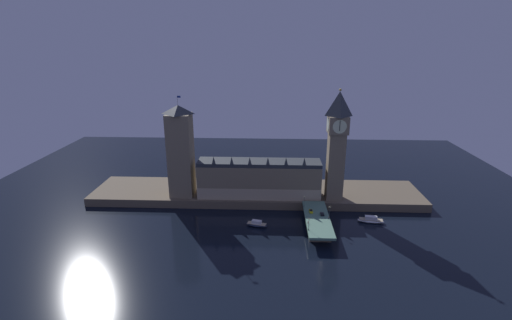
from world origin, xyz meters
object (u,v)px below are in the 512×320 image
(car_northbound_lead, at_px, (311,211))
(car_southbound_trail, at_px, (322,214))
(clock_tower, at_px, (337,142))
(pedestrian_near_rail, at_px, (308,222))
(street_lamp_mid, at_px, (330,211))
(boat_downstream, at_px, (371,220))
(victoria_tower, at_px, (181,151))
(pedestrian_mid_walk, at_px, (329,218))
(boat_upstream, at_px, (257,224))
(street_lamp_near, at_px, (309,222))
(street_lamp_far, at_px, (304,200))

(car_northbound_lead, height_order, car_southbound_trail, car_southbound_trail)
(clock_tower, distance_m, pedestrian_near_rail, 56.03)
(street_lamp_mid, xyz_separation_m, boat_downstream, (26.06, 8.71, -9.71))
(victoria_tower, height_order, car_southbound_trail, victoria_tower)
(pedestrian_mid_walk, bearing_deg, victoria_tower, 158.54)
(pedestrian_mid_walk, xyz_separation_m, boat_downstream, (26.46, 10.40, -6.12))
(victoria_tower, distance_m, boat_upstream, 68.67)
(boat_upstream, bearing_deg, pedestrian_near_rail, -16.74)
(car_southbound_trail, distance_m, street_lamp_mid, 6.29)
(car_northbound_lead, bearing_deg, boat_downstream, 2.51)
(car_northbound_lead, distance_m, pedestrian_mid_walk, 12.69)
(car_northbound_lead, bearing_deg, pedestrian_near_rail, -101.62)
(clock_tower, bearing_deg, street_lamp_mid, -102.84)
(victoria_tower, relative_size, pedestrian_near_rail, 41.01)
(clock_tower, xyz_separation_m, car_northbound_lead, (-16.70, -24.41, -35.07))
(victoria_tower, xyz_separation_m, boat_downstream, (116.99, -25.19, -33.58))
(pedestrian_mid_walk, relative_size, street_lamp_mid, 0.23)
(street_lamp_near, distance_m, boat_downstream, 46.52)
(car_northbound_lead, bearing_deg, car_southbound_trail, -30.18)
(car_northbound_lead, bearing_deg, clock_tower, 55.63)
(car_southbound_trail, xyz_separation_m, street_lamp_far, (-9.50, 11.10, 3.67))
(pedestrian_near_rail, relative_size, street_lamp_near, 0.22)
(victoria_tower, xyz_separation_m, pedestrian_near_rail, (78.39, -41.50, -27.51))
(victoria_tower, bearing_deg, car_southbound_trail, -19.09)
(street_lamp_mid, distance_m, boat_downstream, 29.15)
(pedestrian_near_rail, relative_size, street_lamp_far, 0.23)
(victoria_tower, height_order, street_lamp_mid, victoria_tower)
(car_northbound_lead, bearing_deg, boat_upstream, -168.85)
(pedestrian_mid_walk, xyz_separation_m, street_lamp_mid, (0.40, 1.69, 3.60))
(clock_tower, xyz_separation_m, street_lamp_far, (-20.13, -16.84, -31.39))
(victoria_tower, xyz_separation_m, car_northbound_lead, (81.42, -26.75, -27.70))
(street_lamp_far, bearing_deg, pedestrian_near_rail, -88.97)
(car_southbound_trail, xyz_separation_m, pedestrian_near_rail, (-9.10, -11.22, 0.17))
(pedestrian_mid_walk, relative_size, street_lamp_far, 0.24)
(clock_tower, height_order, street_lamp_far, clock_tower)
(car_northbound_lead, distance_m, boat_downstream, 36.08)
(clock_tower, height_order, street_lamp_mid, clock_tower)
(street_lamp_mid, relative_size, boat_downstream, 0.46)
(victoria_tower, bearing_deg, street_lamp_far, -13.81)
(street_lamp_near, bearing_deg, pedestrian_mid_walk, 46.11)
(car_northbound_lead, bearing_deg, street_lamp_near, -98.92)
(pedestrian_near_rail, bearing_deg, car_northbound_lead, 78.38)
(street_lamp_near, distance_m, boat_upstream, 33.57)
(street_lamp_near, distance_m, street_lamp_far, 29.44)
(clock_tower, relative_size, victoria_tower, 1.07)
(street_lamp_near, height_order, boat_upstream, street_lamp_near)
(street_lamp_near, bearing_deg, street_lamp_mid, 48.69)
(victoria_tower, relative_size, pedestrian_mid_walk, 38.83)
(car_northbound_lead, xyz_separation_m, street_lamp_mid, (9.50, -7.15, 3.84))
(street_lamp_mid, relative_size, boat_upstream, 0.55)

